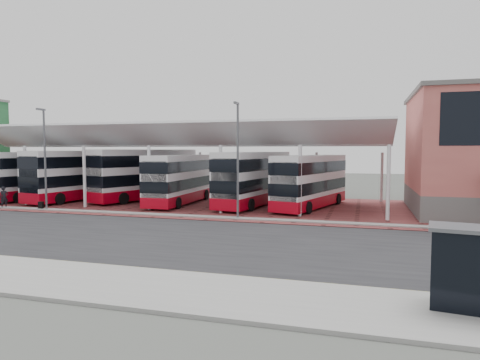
{
  "coord_description": "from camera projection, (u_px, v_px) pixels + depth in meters",
  "views": [
    {
      "loc": [
        10.39,
        -22.03,
        4.82
      ],
      "look_at": [
        1.29,
        9.3,
        2.53
      ],
      "focal_mm": 32.0,
      "sensor_mm": 36.0,
      "label": 1
    }
  ],
  "objects": [
    {
      "name": "bus_5",
      "position": [
        311.0,
        182.0,
        35.2
      ],
      "size": [
        5.15,
        10.77,
        4.33
      ],
      "rotation": [
        0.0,
        0.0,
        -0.27
      ],
      "color": "white",
      "rests_on": "forecourt"
    },
    {
      "name": "lamp_west",
      "position": [
        45.0,
        156.0,
        33.93
      ],
      "size": [
        0.16,
        0.9,
        8.07
      ],
      "color": "#52545A",
      "rests_on": "ground"
    },
    {
      "name": "pedestrian",
      "position": [
        4.0,
        197.0,
        35.17
      ],
      "size": [
        0.65,
        0.76,
        1.77
      ],
      "primitive_type": "imported",
      "rotation": [
        0.0,
        0.0,
        1.15
      ],
      "color": "black",
      "rests_on": "forecourt"
    },
    {
      "name": "sidewalk",
      "position": [
        68.0,
        279.0,
        15.7
      ],
      "size": [
        120.0,
        4.0,
        0.14
      ],
      "primitive_type": "cube",
      "color": "gray",
      "rests_on": "ground"
    },
    {
      "name": "north_kerb",
      "position": [
        210.0,
        217.0,
        30.26
      ],
      "size": [
        120.0,
        0.8,
        0.14
      ],
      "primitive_type": "cube",
      "color": "gray",
      "rests_on": "ground"
    },
    {
      "name": "lamp_east",
      "position": [
        238.0,
        157.0,
        29.48
      ],
      "size": [
        0.16,
        0.9,
        8.07
      ],
      "color": "#52545A",
      "rests_on": "ground"
    },
    {
      "name": "suitcase",
      "position": [
        41.0,
        206.0,
        34.31
      ],
      "size": [
        0.37,
        0.26,
        0.63
      ],
      "primitive_type": "cube",
      "color": "black",
      "rests_on": "forecourt"
    },
    {
      "name": "forecourt",
      "position": [
        260.0,
        207.0,
        36.22
      ],
      "size": [
        72.0,
        16.0,
        0.06
      ],
      "primitive_type": "cube",
      "color": "brown",
      "rests_on": "ground"
    },
    {
      "name": "yellow_line_far",
      "position": [
        104.0,
        265.0,
        17.91
      ],
      "size": [
        120.0,
        0.12,
        0.01
      ],
      "primitive_type": "cube",
      "color": "#E3C900",
      "rests_on": "road"
    },
    {
      "name": "yellow_line_near",
      "position": [
        100.0,
        266.0,
        17.62
      ],
      "size": [
        120.0,
        0.12,
        0.01
      ],
      "primitive_type": "cube",
      "color": "#E3C900",
      "rests_on": "road"
    },
    {
      "name": "bus_4",
      "position": [
        254.0,
        179.0,
        36.84
      ],
      "size": [
        4.37,
        11.42,
        4.59
      ],
      "rotation": [
        0.0,
        0.0,
        -0.17
      ],
      "color": "white",
      "rests_on": "forecourt"
    },
    {
      "name": "ground",
      "position": [
        173.0,
        235.0,
        24.33
      ],
      "size": [
        140.0,
        140.0,
        0.0
      ],
      "primitive_type": "plane",
      "color": "#444641"
    },
    {
      "name": "road",
      "position": [
        165.0,
        238.0,
        23.37
      ],
      "size": [
        120.0,
        14.0,
        0.02
      ],
      "primitive_type": "cube",
      "color": "black",
      "rests_on": "ground"
    },
    {
      "name": "bus_0",
      "position": [
        41.0,
        175.0,
        42.06
      ],
      "size": [
        4.48,
        11.37,
        4.57
      ],
      "rotation": [
        0.0,
        0.0,
        -0.18
      ],
      "color": "white",
      "rests_on": "forecourt"
    },
    {
      "name": "bus_2",
      "position": [
        145.0,
        175.0,
        41.06
      ],
      "size": [
        6.44,
        11.91,
        4.82
      ],
      "rotation": [
        0.0,
        0.0,
        -0.34
      ],
      "color": "white",
      "rests_on": "forecourt"
    },
    {
      "name": "bus_1",
      "position": [
        81.0,
        175.0,
        40.91
      ],
      "size": [
        4.64,
        11.71,
        4.71
      ],
      "rotation": [
        0.0,
        0.0,
        -0.18
      ],
      "color": "white",
      "rests_on": "forecourt"
    },
    {
      "name": "canopy",
      "position": [
        177.0,
        139.0,
        38.94
      ],
      "size": [
        37.0,
        11.63,
        7.07
      ],
      "color": "silver",
      "rests_on": "ground"
    },
    {
      "name": "bus_3",
      "position": [
        180.0,
        179.0,
        38.04
      ],
      "size": [
        2.76,
        10.53,
        4.32
      ],
      "rotation": [
        0.0,
        0.0,
        0.02
      ],
      "color": "white",
      "rests_on": "forecourt"
    }
  ]
}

